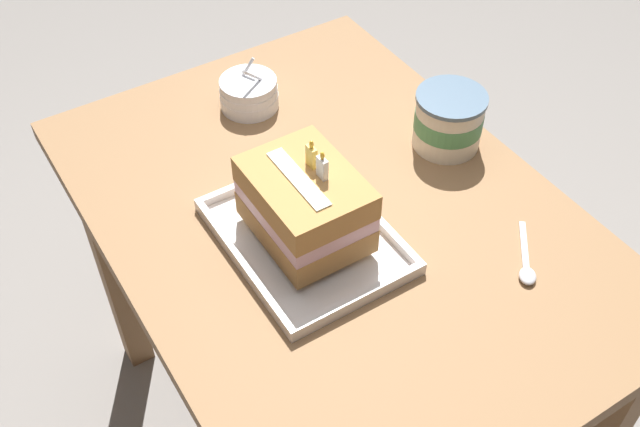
# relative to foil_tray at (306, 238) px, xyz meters

# --- Properties ---
(dining_table) EXTENTS (1.01, 0.73, 0.76)m
(dining_table) POSITION_rel_foil_tray_xyz_m (-0.03, 0.07, -0.13)
(dining_table) COLOR olive
(dining_table) RESTS_ON ground_plane
(foil_tray) EXTENTS (0.32, 0.24, 0.02)m
(foil_tray) POSITION_rel_foil_tray_xyz_m (0.00, 0.00, 0.00)
(foil_tray) COLOR silver
(foil_tray) RESTS_ON dining_table
(birthday_cake) EXTENTS (0.19, 0.15, 0.17)m
(birthday_cake) POSITION_rel_foil_tray_xyz_m (0.00, 0.00, 0.08)
(birthday_cake) COLOR #BA8448
(birthday_cake) RESTS_ON foil_tray
(bowl_stack) EXTENTS (0.11, 0.11, 0.10)m
(bowl_stack) POSITION_rel_foil_tray_xyz_m (-0.36, 0.09, 0.02)
(bowl_stack) COLOR white
(bowl_stack) RESTS_ON dining_table
(ice_cream_tub) EXTENTS (0.13, 0.13, 0.11)m
(ice_cream_tub) POSITION_rel_foil_tray_xyz_m (-0.07, 0.35, 0.05)
(ice_cream_tub) COLOR silver
(ice_cream_tub) RESTS_ON dining_table
(serving_spoon_near_tray) EXTENTS (0.12, 0.10, 0.01)m
(serving_spoon_near_tray) POSITION_rel_foil_tray_xyz_m (0.24, 0.26, -0.00)
(serving_spoon_near_tray) COLOR silver
(serving_spoon_near_tray) RESTS_ON dining_table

